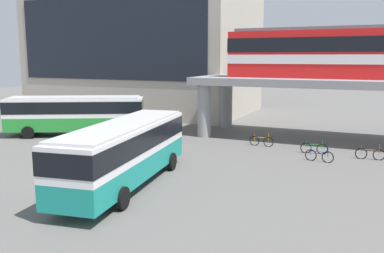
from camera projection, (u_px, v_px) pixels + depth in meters
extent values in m
plane|color=#605E5B|center=(180.00, 143.00, 31.55)|extent=(120.00, 120.00, 0.00)
cube|color=#B2A899|center=(145.00, 47.00, 49.72)|extent=(24.59, 14.81, 15.20)
cube|color=black|center=(108.00, 38.00, 42.90)|extent=(22.13, 0.10, 8.51)
cube|color=gray|center=(376.00, 83.00, 30.84)|extent=(27.61, 6.87, 0.60)
cylinder|color=gray|center=(204.00, 111.00, 33.98)|extent=(1.10, 1.10, 4.22)
cylinder|color=gray|center=(226.00, 104.00, 38.73)|extent=(1.10, 1.10, 4.22)
cube|color=teal|center=(126.00, 166.00, 21.02)|extent=(4.10, 11.25, 1.10)
cube|color=white|center=(125.00, 140.00, 20.81)|extent=(4.10, 11.25, 1.50)
cube|color=black|center=(125.00, 139.00, 20.80)|extent=(4.15, 11.29, 0.96)
cube|color=silver|center=(125.00, 124.00, 20.68)|extent=(3.90, 10.69, 0.12)
cylinder|color=black|center=(132.00, 159.00, 24.79)|extent=(0.42, 1.03, 1.00)
cylinder|color=black|center=(172.00, 161.00, 24.12)|extent=(0.42, 1.03, 1.00)
cylinder|color=black|center=(71.00, 193.00, 18.52)|extent=(0.42, 1.03, 1.00)
cylinder|color=black|center=(123.00, 198.00, 17.85)|extent=(0.42, 1.03, 1.00)
cube|color=#268C33|center=(76.00, 123.00, 34.65)|extent=(10.88, 7.38, 1.10)
cube|color=white|center=(75.00, 107.00, 34.44)|extent=(10.88, 7.38, 1.50)
cube|color=black|center=(75.00, 106.00, 34.42)|extent=(10.94, 7.43, 0.96)
cube|color=silver|center=(75.00, 97.00, 34.30)|extent=(10.34, 7.01, 0.12)
cylinder|color=black|center=(28.00, 133.00, 33.28)|extent=(1.01, 0.72, 1.00)
cylinder|color=black|center=(37.00, 127.00, 35.74)|extent=(1.01, 0.72, 1.00)
cylinder|color=black|center=(112.00, 132.00, 33.71)|extent=(1.01, 0.72, 1.00)
cylinder|color=black|center=(115.00, 127.00, 36.17)|extent=(1.01, 0.72, 1.00)
torus|color=black|center=(379.00, 155.00, 26.42)|extent=(0.74, 0.12, 0.74)
torus|color=black|center=(361.00, 154.00, 26.77)|extent=(0.74, 0.12, 0.74)
cylinder|color=#996626|center=(370.00, 150.00, 26.55)|extent=(1.05, 0.13, 0.05)
cylinder|color=#996626|center=(361.00, 149.00, 26.72)|extent=(0.04, 0.04, 0.55)
cylinder|color=#996626|center=(379.00, 149.00, 26.36)|extent=(0.04, 0.04, 0.65)
torus|color=black|center=(322.00, 149.00, 28.07)|extent=(0.74, 0.13, 0.74)
torus|color=black|center=(306.00, 148.00, 28.40)|extent=(0.74, 0.13, 0.74)
cylinder|color=#1E7F33|center=(314.00, 144.00, 28.19)|extent=(1.05, 0.15, 0.05)
cylinder|color=#1E7F33|center=(306.00, 144.00, 28.35)|extent=(0.04, 0.04, 0.55)
cylinder|color=#1E7F33|center=(322.00, 144.00, 28.01)|extent=(0.04, 0.04, 0.65)
torus|color=black|center=(268.00, 142.00, 30.41)|extent=(0.74, 0.06, 0.74)
torus|color=black|center=(254.00, 141.00, 30.84)|extent=(0.74, 0.06, 0.74)
cylinder|color=orange|center=(261.00, 138.00, 30.58)|extent=(1.05, 0.05, 0.05)
cylinder|color=orange|center=(255.00, 137.00, 30.79)|extent=(0.04, 0.04, 0.55)
cylinder|color=orange|center=(269.00, 137.00, 30.35)|extent=(0.04, 0.04, 0.65)
torus|color=black|center=(328.00, 157.00, 25.80)|extent=(0.74, 0.16, 0.74)
torus|color=black|center=(311.00, 155.00, 26.34)|extent=(0.74, 0.16, 0.74)
cylinder|color=#1E3FA5|center=(319.00, 152.00, 26.02)|extent=(1.05, 0.19, 0.05)
cylinder|color=#1E3FA5|center=(311.00, 150.00, 26.29)|extent=(0.04, 0.04, 0.55)
cylinder|color=#1E3FA5|center=(328.00, 152.00, 25.74)|extent=(0.04, 0.04, 0.65)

